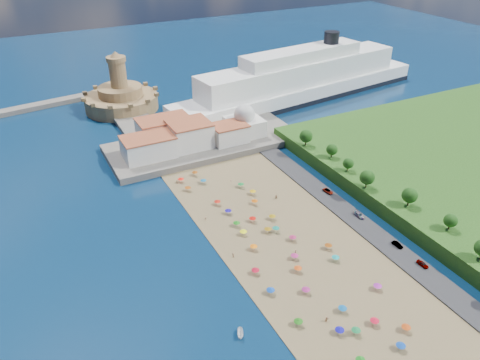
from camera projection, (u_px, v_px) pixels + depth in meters
ground at (263, 235)px, 160.71m from camera, size 700.00×700.00×0.00m
terrace at (205, 144)px, 220.03m from camera, size 90.00×36.00×3.00m
jetty at (138, 126)px, 238.38m from camera, size 18.00×70.00×2.40m
waterfront_buildings at (177, 136)px, 212.16m from camera, size 57.00×29.00×11.00m
domed_building at (244, 123)px, 222.65m from camera, size 16.00×16.00×15.00m
fortress at (121, 98)px, 258.68m from camera, size 40.00×40.00×32.40m
cruise_ship at (300, 81)px, 270.56m from camera, size 166.96×44.57×36.13m
beach_parasols at (283, 252)px, 149.46m from camera, size 32.56×117.12×2.20m
beachgoers at (254, 230)px, 161.17m from camera, size 35.44×101.28×1.86m
parked_cars at (367, 221)px, 165.61m from camera, size 2.66×53.43×1.38m
hillside_trees at (384, 185)px, 170.52m from camera, size 11.95×109.41×7.36m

